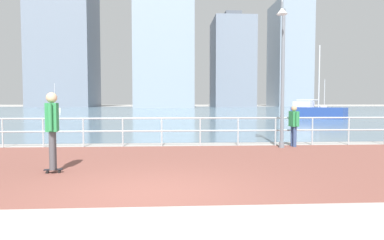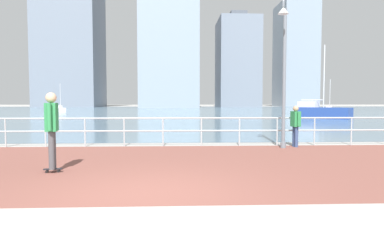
% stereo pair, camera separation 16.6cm
% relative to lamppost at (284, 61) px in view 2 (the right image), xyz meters
% --- Properties ---
extents(ground, '(220.00, 220.00, 0.00)m').
position_rel_lamppost_xyz_m(ground, '(-4.17, 34.43, -3.00)').
color(ground, '#ADAAA5').
extents(brick_paving, '(28.00, 6.94, 0.01)m').
position_rel_lamppost_xyz_m(brick_paving, '(-4.17, -2.73, -3.00)').
color(brick_paving, brown).
rests_on(brick_paving, ground).
extents(harbor_water, '(180.00, 88.00, 0.00)m').
position_rel_lamppost_xyz_m(harbor_water, '(-4.17, 45.75, -3.00)').
color(harbor_water, slate).
rests_on(harbor_water, ground).
extents(waterfront_railing, '(25.25, 0.06, 1.05)m').
position_rel_lamppost_xyz_m(waterfront_railing, '(-4.17, 0.75, -2.27)').
color(waterfront_railing, '#B2BCC1').
rests_on(waterfront_railing, ground).
extents(lamppost, '(0.50, 0.77, 5.42)m').
position_rel_lamppost_xyz_m(lamppost, '(0.00, 0.00, 0.00)').
color(lamppost, slate).
rests_on(lamppost, ground).
extents(skateboarder, '(0.41, 0.56, 1.84)m').
position_rel_lamppost_xyz_m(skateboarder, '(-6.51, -3.61, -1.88)').
color(skateboarder, black).
rests_on(skateboarder, ground).
extents(bystander, '(0.29, 0.56, 1.48)m').
position_rel_lamppost_xyz_m(bystander, '(0.58, 0.40, -2.14)').
color(bystander, '#384C7A').
rests_on(bystander, ground).
extents(sailboat_gray, '(2.31, 3.12, 4.28)m').
position_rel_lamppost_xyz_m(sailboat_gray, '(-21.26, 39.45, -2.59)').
color(sailboat_gray, white).
rests_on(sailboat_gray, ground).
extents(sailboat_white, '(4.56, 4.52, 6.89)m').
position_rel_lamppost_xyz_m(sailboat_white, '(9.95, 19.58, -2.34)').
color(sailboat_white, '#284799').
rests_on(sailboat_white, ground).
extents(sailboat_teal, '(2.37, 3.26, 4.46)m').
position_rel_lamppost_xyz_m(sailboat_teal, '(16.01, 30.94, -2.57)').
color(sailboat_teal, '#B21E1E').
rests_on(sailboat_teal, ground).
extents(tower_slate, '(16.87, 16.50, 42.38)m').
position_rel_lamppost_xyz_m(tower_slate, '(-34.61, 87.30, 17.36)').
color(tower_slate, slate).
rests_on(tower_slate, ground).
extents(tower_beige, '(14.46, 11.01, 34.97)m').
position_rel_lamppost_xyz_m(tower_beige, '(-5.72, 72.21, 13.65)').
color(tower_beige, '#8493A3').
rests_on(tower_beige, ground).
extents(tower_concrete, '(10.96, 14.29, 26.24)m').
position_rel_lamppost_xyz_m(tower_concrete, '(13.09, 82.30, 9.29)').
color(tower_concrete, slate).
rests_on(tower_concrete, ground).
extents(tower_glass, '(10.65, 14.09, 34.46)m').
position_rel_lamppost_xyz_m(tower_glass, '(33.70, 93.85, 13.40)').
color(tower_glass, '#8493A3').
rests_on(tower_glass, ground).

